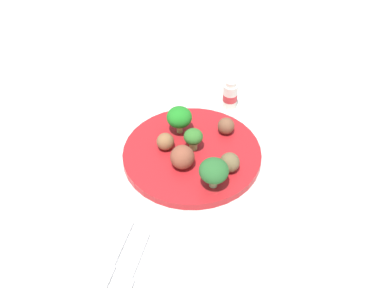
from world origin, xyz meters
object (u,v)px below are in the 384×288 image
object	(u,v)px
broccoli_floret_far_rim	(214,171)
napkin	(125,261)
knife	(113,260)
meatball_back_left	(165,142)
fork	(134,266)
meatball_near_rim	(226,126)
broccoli_floret_mid_left	(179,117)
meatball_front_left	(230,162)
yogurt_bottle	(230,95)
plate	(192,154)
broccoli_floret_near_rim	(195,138)
meatball_center	(182,157)

from	to	relation	value
broccoli_floret_far_rim	napkin	world-z (taller)	broccoli_floret_far_rim
knife	meatball_back_left	bearing A→B (deg)	-178.72
fork	meatball_near_rim	bearing A→B (deg)	170.06
broccoli_floret_mid_left	knife	distance (m)	0.33
meatball_front_left	meatball_near_rim	bearing A→B (deg)	-161.89
knife	yogurt_bottle	size ratio (longest dim) A/B	2.16
plate	fork	distance (m)	0.28
broccoli_floret_mid_left	yogurt_bottle	distance (m)	0.16
broccoli_floret_far_rim	meatball_front_left	bearing A→B (deg)	159.86
meatball_front_left	knife	size ratio (longest dim) A/B	0.27
meatball_front_left	broccoli_floret_far_rim	bearing A→B (deg)	-20.14
broccoli_floret_near_rim	napkin	xyz separation A→B (m)	(0.28, -0.03, -0.04)
fork	knife	world-z (taller)	same
broccoli_floret_far_rim	meatball_front_left	size ratio (longest dim) A/B	1.60
meatball_back_left	knife	size ratio (longest dim) A/B	0.24
plate	meatball_back_left	world-z (taller)	meatball_back_left
broccoli_floret_far_rim	meatball_center	world-z (taller)	broccoli_floret_far_rim
yogurt_bottle	meatball_back_left	bearing A→B (deg)	-23.80
meatball_near_rim	yogurt_bottle	size ratio (longest dim) A/B	0.52
broccoli_floret_mid_left	meatball_front_left	bearing A→B (deg)	58.99
yogurt_bottle	fork	bearing A→B (deg)	-5.34
plate	meatball_center	world-z (taller)	meatball_center
napkin	yogurt_bottle	distance (m)	0.46
plate	broccoli_floret_mid_left	xyz separation A→B (m)	(-0.05, -0.04, 0.05)
broccoli_floret_mid_left	broccoli_floret_far_rim	bearing A→B (deg)	40.86
fork	yogurt_bottle	size ratio (longest dim) A/B	1.79
meatball_back_left	meatball_near_rim	xyz separation A→B (m)	(-0.08, 0.10, -0.00)
knife	yogurt_bottle	bearing A→B (deg)	170.28
broccoli_floret_mid_left	meatball_back_left	size ratio (longest dim) A/B	1.71
broccoli_floret_near_rim	knife	size ratio (longest dim) A/B	0.33
broccoli_floret_far_rim	meatball_near_rim	size ratio (longest dim) A/B	1.76
broccoli_floret_far_rim	meatball_front_left	world-z (taller)	broccoli_floret_far_rim
broccoli_floret_mid_left	yogurt_bottle	xyz separation A→B (m)	(-0.14, 0.07, -0.02)
meatball_center	meatball_back_left	distance (m)	0.06
meatball_center	fork	size ratio (longest dim) A/B	0.39
plate	knife	bearing A→B (deg)	-9.84
broccoli_floret_far_rim	fork	distance (m)	0.22
napkin	fork	size ratio (longest dim) A/B	1.41
plate	yogurt_bottle	distance (m)	0.19
broccoli_floret_near_rim	meatball_front_left	distance (m)	0.09
broccoli_floret_far_rim	broccoli_floret_near_rim	xyz separation A→B (m)	(-0.09, -0.06, -0.01)
meatball_back_left	knife	world-z (taller)	meatball_back_left
broccoli_floret_mid_left	fork	distance (m)	0.33
knife	meatball_center	bearing A→B (deg)	169.56
broccoli_floret_mid_left	meatball_back_left	world-z (taller)	broccoli_floret_mid_left
plate	fork	xyz separation A→B (m)	(0.28, -0.01, -0.00)
plate	broccoli_floret_far_rim	world-z (taller)	broccoli_floret_far_rim
yogurt_bottle	meatball_front_left	bearing A→B (deg)	13.85
plate	broccoli_floret_mid_left	size ratio (longest dim) A/B	4.62
meatball_center	knife	xyz separation A→B (m)	(0.23, -0.04, -0.03)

